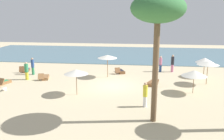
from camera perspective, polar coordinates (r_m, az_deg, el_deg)
name	(u,v)px	position (r m, az deg, el deg)	size (l,w,h in m)	color
ground_plane	(114,86)	(22.28, 0.47, -3.72)	(60.00, 60.00, 0.00)	beige
ocean_water	(126,54)	(38.78, 3.21, 3.76)	(48.00, 16.00, 0.06)	slate
umbrella_0	(107,57)	(24.68, -1.08, 3.20)	(2.01, 2.01, 2.35)	olive
umbrella_1	(194,73)	(20.89, 18.85, -0.71)	(2.09, 2.09, 1.97)	brown
umbrella_2	(76,72)	(19.58, -8.47, -0.40)	(1.93, 1.93, 2.14)	brown
umbrella_3	(205,60)	(26.57, 21.07, 2.18)	(1.86, 1.86, 2.04)	brown
umbrella_4	(208,63)	(23.91, 21.75, 1.54)	(2.00, 2.00, 2.20)	olive
lounger_0	(152,83)	(22.78, 9.42, -3.07)	(1.21, 1.77, 0.71)	brown
lounger_2	(26,70)	(29.07, -19.66, -0.04)	(0.99, 1.73, 0.75)	brown
lounger_3	(3,82)	(24.85, -24.38, -2.70)	(1.14, 1.74, 0.74)	olive
lounger_4	(120,71)	(26.90, 1.97, -0.30)	(1.19, 1.78, 0.69)	brown
lounger_5	(45,77)	(25.40, -15.54, -1.66)	(1.02, 1.80, 0.67)	olive
person_0	(27,71)	(25.49, -19.53, -0.18)	(0.53, 0.53, 1.81)	yellow
person_1	(172,63)	(27.97, 14.09, 1.55)	(0.49, 0.49, 1.95)	#D17299
person_2	(33,66)	(27.34, -18.21, 0.89)	(0.41, 0.41, 1.85)	#338C59
person_3	(161,64)	(27.81, 11.38, 1.45)	(0.38, 0.38, 1.80)	#2D4C8C
person_4	(145,95)	(17.34, 7.84, -5.76)	(0.34, 0.34, 1.81)	white
palm_1	(158,11)	(14.14, 10.78, 13.52)	(3.11, 3.11, 7.69)	brown
dog	(4,89)	(22.85, -24.10, -4.09)	(0.28, 0.64, 0.30)	silver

